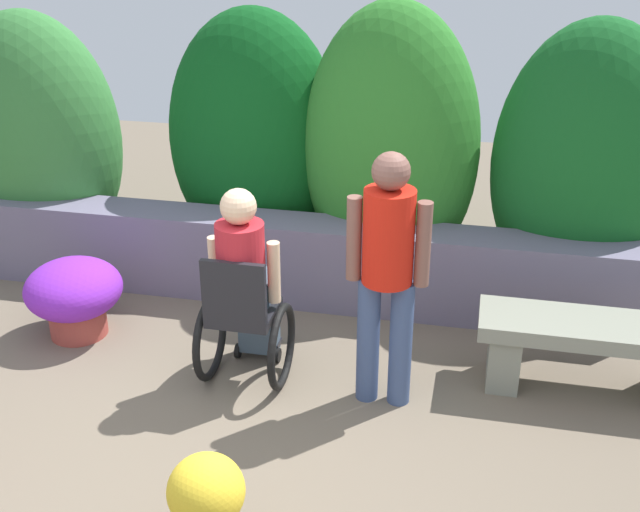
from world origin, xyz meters
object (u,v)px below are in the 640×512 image
Objects in this scene: person_standing_companion at (387,265)px; stone_bench at (589,346)px; flower_pot_red_accent at (207,502)px; flower_pot_terracotta_by_wall at (74,294)px; person_in_wheelchair at (245,293)px.

stone_bench is at bearing 18.32° from person_standing_companion.
person_standing_companion is 3.04× the size of flower_pot_red_accent.
flower_pot_red_accent is (1.62, -1.75, -0.03)m from flower_pot_terracotta_by_wall.
person_standing_companion reaches higher than person_in_wheelchair.
flower_pot_terracotta_by_wall is 1.29× the size of flower_pot_red_accent.
person_standing_companion reaches higher than flower_pot_red_accent.
person_in_wheelchair is (-2.14, -0.32, 0.30)m from stone_bench.
person_standing_companion reaches higher than flower_pot_terracotta_by_wall.
person_in_wheelchair is 1.54m from flower_pot_red_accent.
stone_bench is 2.19m from person_in_wheelchair.
stone_bench is 2.02× the size of flower_pot_terracotta_by_wall.
flower_pot_terracotta_by_wall is at bearing 178.39° from person_in_wheelchair.
flower_pot_terracotta_by_wall is (-1.36, 0.28, -0.30)m from person_in_wheelchair.
stone_bench is 2.61m from flower_pot_red_accent.
person_in_wheelchair reaches higher than flower_pot_terracotta_by_wall.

